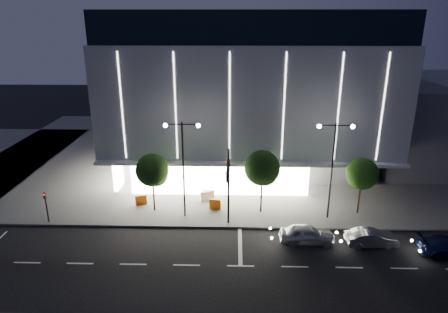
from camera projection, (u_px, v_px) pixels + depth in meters
ground at (215, 254)px, 30.96m from camera, size 160.00×160.00×0.00m
sidewalk_museum at (260, 153)px, 53.44m from camera, size 70.00×40.00×0.15m
museum at (247, 87)px, 48.84m from camera, size 30.00×25.80×18.00m
annex_building at (425, 119)px, 51.29m from camera, size 16.00×20.00×10.00m
traffic_mast at (228, 178)px, 32.41m from camera, size 0.33×5.89×7.07m
street_lamp_west at (183, 156)px, 34.71m from camera, size 3.16×0.36×9.00m
street_lamp_east at (333, 157)px, 34.39m from camera, size 3.16×0.36×9.00m
ped_signal_far at (46, 204)px, 34.94m from camera, size 0.22×0.24×3.00m
tree_left at (153, 172)px, 36.39m from camera, size 3.02×3.02×5.72m
tree_mid at (262, 170)px, 36.04m from camera, size 3.25×3.25×6.15m
tree_right at (362, 175)px, 35.97m from camera, size 2.91×2.91×5.51m
car_lead at (307, 234)px, 32.32m from camera, size 4.47×1.82×1.52m
car_second at (371, 238)px, 31.94m from camera, size 4.20×1.65×1.36m
barrier_a at (141, 200)px, 38.56m from camera, size 1.11×0.66×1.00m
barrier_b at (206, 196)px, 39.40m from camera, size 1.12×0.63×1.00m
barrier_c at (215, 204)px, 37.74m from camera, size 1.13×0.44×1.00m
barrier_d at (209, 195)px, 39.74m from camera, size 1.11×0.32×1.00m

